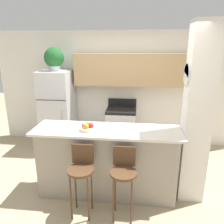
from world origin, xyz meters
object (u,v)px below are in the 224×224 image
object	(u,v)px
stove_range	(121,128)
bar_stool_left	(81,171)
refrigerator	(58,110)
fruit_bowl	(88,127)
bar_stool_right	(124,173)
potted_plant_on_fridge	(54,58)
trash_bin	(80,144)

from	to	relation	value
stove_range	bar_stool_left	distance (m)	2.15
refrigerator	fruit_bowl	size ratio (longest dim) A/B	7.56
refrigerator	stove_range	bearing A→B (deg)	3.01
refrigerator	fruit_bowl	distance (m)	1.97
refrigerator	bar_stool_left	distance (m)	2.29
refrigerator	bar_stool_right	bearing A→B (deg)	-52.01
potted_plant_on_fridge	trash_bin	bearing A→B (deg)	-25.25
refrigerator	bar_stool_right	xyz separation A→B (m)	(1.59, -2.04, -0.21)
stove_range	fruit_bowl	size ratio (longest dim) A/B	4.70
bar_stool_left	trash_bin	bearing A→B (deg)	105.22
bar_stool_left	trash_bin	world-z (taller)	bar_stool_left
bar_stool_left	fruit_bowl	distance (m)	0.60
trash_bin	bar_stool_left	bearing A→B (deg)	-74.78
trash_bin	bar_stool_right	bearing A→B (deg)	-59.67
refrigerator	bar_stool_right	world-z (taller)	refrigerator
stove_range	bar_stool_right	world-z (taller)	stove_range
bar_stool_left	fruit_bowl	size ratio (longest dim) A/B	4.30
bar_stool_left	bar_stool_right	xyz separation A→B (m)	(0.56, 0.00, 0.00)
refrigerator	fruit_bowl	bearing A→B (deg)	-57.58
trash_bin	fruit_bowl	bearing A→B (deg)	-70.35
stove_range	potted_plant_on_fridge	size ratio (longest dim) A/B	2.24
potted_plant_on_fridge	trash_bin	xyz separation A→B (m)	(0.55, -0.26, -1.79)
fruit_bowl	trash_bin	bearing A→B (deg)	109.65
stove_range	potted_plant_on_fridge	bearing A→B (deg)	-176.99
bar_stool_right	fruit_bowl	distance (m)	0.81
bar_stool_right	trash_bin	world-z (taller)	bar_stool_right
stove_range	bar_stool_right	xyz separation A→B (m)	(0.18, -2.11, 0.19)
bar_stool_right	trash_bin	size ratio (longest dim) A/B	2.58
stove_range	trash_bin	xyz separation A→B (m)	(-0.86, -0.33, -0.27)
bar_stool_right	trash_bin	bearing A→B (deg)	120.33
refrigerator	bar_stool_left	size ratio (longest dim) A/B	1.76
refrigerator	trash_bin	world-z (taller)	refrigerator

